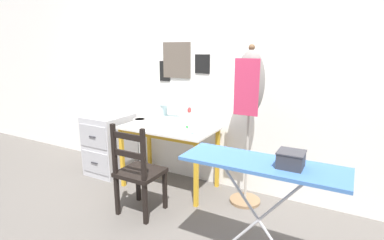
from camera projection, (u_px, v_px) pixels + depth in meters
The scene contains 12 objects.
ground_plane at pixel (155, 197), 3.28m from camera, with size 14.00×14.00×0.00m, color #5B5651.
wall_back at pixel (185, 75), 3.54m from camera, with size 10.00×0.07×2.55m.
sewing_table at pixel (169, 135), 3.37m from camera, with size 1.05×0.60×0.73m.
sewing_machine at pixel (177, 113), 3.45m from camera, with size 0.38×0.17×0.31m.
fabric_bowl at pixel (140, 121), 3.48m from camera, with size 0.15×0.15×0.06m.
scissors at pixel (193, 135), 3.05m from camera, with size 0.12×0.11×0.01m.
thread_spool_near_machine at pixel (187, 127), 3.28m from camera, with size 0.03×0.03×0.04m.
wooden_chair at pixel (138, 172), 2.87m from camera, with size 0.40×0.38×0.92m.
filing_cabinet at pixel (110, 144), 3.87m from camera, with size 0.47×0.56×0.76m.
dress_form at pixel (250, 94), 2.90m from camera, with size 0.32×0.32×1.62m.
ironing_board at pixel (262, 168), 2.01m from camera, with size 1.09×0.36×0.85m.
storage_box at pixel (291, 159), 1.90m from camera, with size 0.17×0.16×0.11m.
Camera 1 is at (1.80, -2.42, 1.59)m, focal length 28.00 mm.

